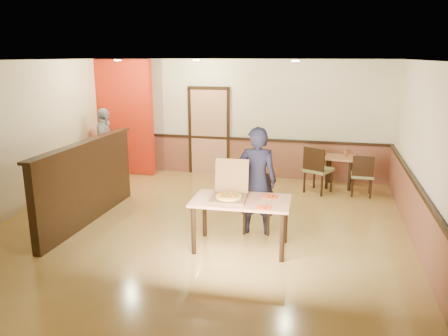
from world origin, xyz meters
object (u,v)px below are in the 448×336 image
object	(u,v)px
main_table	(241,206)
side_table	(340,164)
diner	(257,181)
passerby	(105,145)
side_chair_right	(362,174)
side_chair_left	(317,168)
diner_chair	(257,200)
condiment	(346,153)
pizza_box	(229,194)

from	to	relation	value
main_table	side_table	size ratio (longest dim) A/B	2.09
diner	passerby	bearing A→B (deg)	-35.21
side_chair_right	passerby	xyz separation A→B (m)	(-5.80, -0.14, 0.37)
side_chair_left	side_chair_right	bearing A→B (deg)	-152.91
side_table	passerby	world-z (taller)	passerby
diner_chair	side_chair_right	world-z (taller)	diner_chair
side_chair_left	condiment	xyz separation A→B (m)	(0.60, 0.68, 0.21)
pizza_box	passerby	bearing A→B (deg)	136.98
main_table	passerby	distance (m)	4.86
diner	passerby	distance (m)	4.59
side_table	condiment	xyz separation A→B (m)	(0.12, 0.06, 0.24)
passerby	diner_chair	bearing A→B (deg)	-136.99
main_table	condiment	size ratio (longest dim) A/B	10.60
side_chair_left	pizza_box	bearing A→B (deg)	95.95
main_table	diner_chair	xyz separation A→B (m)	(0.11, 0.81, -0.15)
condiment	pizza_box	bearing A→B (deg)	-115.42
side_chair_left	condiment	world-z (taller)	side_chair_left
side_chair_right	diner	size ratio (longest dim) A/B	0.50
main_table	diner_chair	bearing A→B (deg)	79.84
side_chair_right	condiment	bearing A→B (deg)	-61.72
diner_chair	passerby	size ratio (longest dim) A/B	0.56
passerby	pizza_box	size ratio (longest dim) A/B	2.64
diner_chair	side_chair_left	world-z (taller)	side_chair_left
passerby	side_table	bearing A→B (deg)	-100.41
condiment	main_table	bearing A→B (deg)	-113.13
diner_chair	diner	world-z (taller)	diner
diner_chair	diner	size ratio (longest dim) A/B	0.53
side_chair_left	side_chair_right	xyz separation A→B (m)	(0.93, 0.00, -0.07)
side_chair_left	side_table	size ratio (longest dim) A/B	1.42
diner_chair	side_table	world-z (taller)	diner_chair
main_table	side_chair_right	world-z (taller)	side_chair_right
side_chair_right	diner	bearing A→B (deg)	55.53
passerby	condiment	distance (m)	5.53
main_table	diner	size ratio (longest dim) A/B	0.83
side_chair_left	diner	size ratio (longest dim) A/B	0.57
diner	condiment	size ratio (longest dim) A/B	12.72
main_table	side_table	world-z (taller)	main_table
diner	passerby	world-z (taller)	diner
main_table	passerby	bearing A→B (deg)	140.31
side_chair_right	side_table	bearing A→B (deg)	-51.83
side_chair_right	pizza_box	distance (m)	3.78
condiment	side_table	bearing A→B (deg)	-152.37
side_table	pizza_box	bearing A→B (deg)	-114.31
side_chair_left	condiment	bearing A→B (deg)	-104.48
main_table	passerby	world-z (taller)	passerby
side_chair_left	pizza_box	distance (m)	3.34
side_chair_right	condiment	distance (m)	0.80
side_table	passerby	bearing A→B (deg)	-171.92
side_chair_left	side_chair_right	distance (m)	0.93
condiment	diner_chair	bearing A→B (deg)	-116.79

